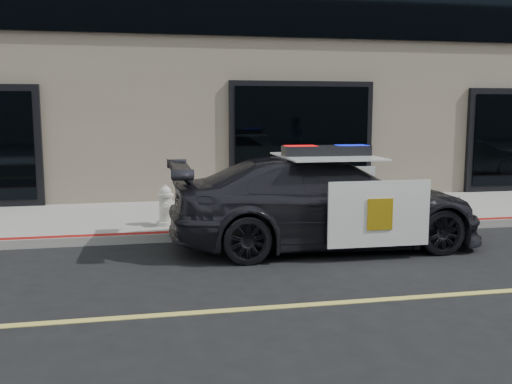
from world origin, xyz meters
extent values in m
cube|color=gray|center=(0.00, 5.25, 0.07)|extent=(60.00, 3.50, 0.15)
imported|color=black|center=(-1.82, 2.69, 0.73)|extent=(2.21, 5.10, 1.46)
cube|color=white|center=(-1.35, 1.64, 0.71)|extent=(1.56, 0.06, 0.97)
cube|color=white|center=(-1.31, 3.73, 0.71)|extent=(1.56, 0.06, 0.97)
cube|color=white|center=(-1.82, 2.69, 1.47)|extent=(1.49, 1.78, 0.02)
cube|color=gold|center=(-1.35, 1.61, 0.71)|extent=(0.39, 0.02, 0.46)
cube|color=black|center=(-1.82, 2.69, 1.56)|extent=(1.41, 0.39, 0.17)
cube|color=red|center=(-2.24, 2.70, 1.57)|extent=(0.49, 0.32, 0.16)
cube|color=#0C19CC|center=(-1.39, 2.69, 1.57)|extent=(0.49, 0.32, 0.16)
cylinder|color=silver|center=(-4.31, 4.20, 0.19)|extent=(0.33, 0.33, 0.07)
cylinder|color=silver|center=(-4.31, 4.20, 0.45)|extent=(0.24, 0.24, 0.46)
cylinder|color=silver|center=(-4.31, 4.20, 0.70)|extent=(0.28, 0.28, 0.05)
sphere|color=silver|center=(-4.31, 4.20, 0.75)|extent=(0.21, 0.21, 0.21)
cylinder|color=silver|center=(-4.31, 4.20, 0.84)|extent=(0.06, 0.06, 0.06)
cylinder|color=silver|center=(-4.31, 4.36, 0.51)|extent=(0.12, 0.11, 0.12)
cylinder|color=silver|center=(-4.31, 4.05, 0.51)|extent=(0.12, 0.11, 0.12)
cylinder|color=silver|center=(-4.31, 4.02, 0.45)|extent=(0.15, 0.13, 0.15)
camera|label=1|loc=(-4.74, -6.00, 2.20)|focal=40.00mm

